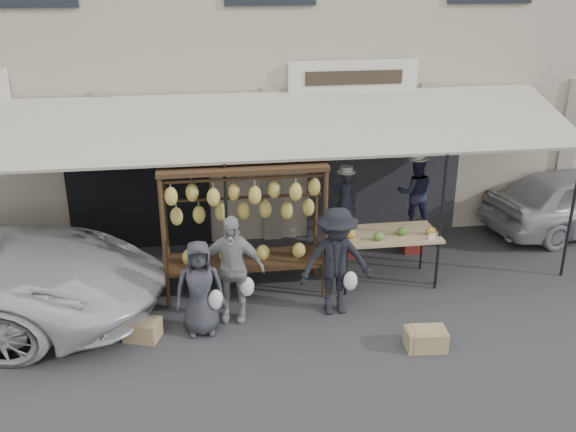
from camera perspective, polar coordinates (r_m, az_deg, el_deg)
name	(u,v)px	position (r m, az deg, el deg)	size (l,w,h in m)	color
ground_plane	(302,332)	(9.68, 1.22, -10.25)	(90.00, 90.00, 0.00)	#2D2D30
shophouse	(254,33)	(14.72, -3.02, 15.98)	(24.00, 6.15, 7.30)	#B6A58E
awning	(281,126)	(10.77, -0.65, 8.03)	(10.00, 2.35, 2.92)	#BBB49F
banana_rack	(243,204)	(10.12, -3.99, 1.10)	(2.60, 0.90, 2.24)	#341F14
produce_table	(387,236)	(10.81, 8.82, -1.75)	(1.70, 0.90, 1.04)	tan
vendor_left	(345,201)	(11.68, 5.12, 1.37)	(0.42, 0.28, 1.16)	#272A35
vendor_right	(415,193)	(11.99, 11.25, 2.05)	(0.65, 0.51, 1.34)	#1E2237
customer_left	(200,288)	(9.40, -7.85, -6.37)	(0.71, 0.46, 1.46)	#32333A
customer_mid	(232,269)	(9.65, -5.03, -4.68)	(0.99, 0.41, 1.69)	#9A9A9A
customer_right	(336,262)	(9.80, 4.31, -4.07)	(1.12, 0.65, 1.74)	black
stool_left	(344,242)	(11.99, 4.98, -2.34)	(0.35, 0.35, 0.50)	maroon
stool_right	(412,239)	(12.32, 10.94, -1.98)	(0.35, 0.35, 0.50)	maroon
crate_near_a	(423,339)	(9.44, 11.87, -10.64)	(0.48, 0.36, 0.29)	tan
crate_near_b	(428,339)	(9.46, 12.37, -10.61)	(0.49, 0.37, 0.29)	tan
crate_far	(143,329)	(9.69, -12.80, -9.80)	(0.49, 0.37, 0.29)	tan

